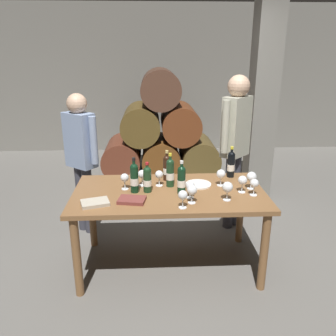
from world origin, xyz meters
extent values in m
plane|color=#66635E|center=(0.00, 0.00, 0.00)|extent=(14.00, 14.00, 0.00)
cube|color=slate|center=(0.00, 4.20, 1.40)|extent=(10.00, 0.24, 2.80)
cylinder|color=brown|center=(-0.63, 2.60, 0.30)|extent=(0.60, 0.90, 0.60)
cylinder|color=brown|center=(0.00, 2.60, 0.30)|extent=(0.60, 0.90, 0.60)
cylinder|color=brown|center=(0.63, 2.60, 0.30)|extent=(0.60, 0.90, 0.60)
cylinder|color=#54401C|center=(-0.32, 2.60, 0.85)|extent=(0.60, 0.90, 0.60)
cylinder|color=brown|center=(0.32, 2.60, 0.85)|extent=(0.60, 0.90, 0.60)
cylinder|color=#503224|center=(0.00, 2.60, 1.39)|extent=(0.60, 0.90, 0.60)
cube|color=slate|center=(1.30, 1.60, 1.30)|extent=(0.32, 0.32, 2.60)
cube|color=brown|center=(0.00, 0.00, 0.74)|extent=(1.70, 0.90, 0.04)
cylinder|color=brown|center=(-0.77, -0.39, 0.36)|extent=(0.07, 0.07, 0.72)
cylinder|color=brown|center=(0.77, -0.39, 0.36)|extent=(0.07, 0.07, 0.72)
cylinder|color=brown|center=(-0.77, 0.39, 0.36)|extent=(0.07, 0.07, 0.72)
cylinder|color=brown|center=(0.77, 0.39, 0.36)|extent=(0.07, 0.07, 0.72)
cylinder|color=#19381E|center=(-0.19, 0.00, 0.86)|extent=(0.07, 0.07, 0.19)
sphere|color=#19381E|center=(-0.19, 0.00, 0.96)|extent=(0.07, 0.07, 0.07)
cylinder|color=#19381E|center=(-0.19, 0.00, 0.98)|extent=(0.03, 0.03, 0.06)
cylinder|color=#B21E23|center=(-0.19, 0.00, 1.02)|extent=(0.03, 0.03, 0.02)
cylinder|color=silver|center=(-0.19, 0.00, 0.85)|extent=(0.07, 0.07, 0.06)
cylinder|color=black|center=(0.63, 0.34, 0.87)|extent=(0.07, 0.07, 0.22)
sphere|color=black|center=(0.63, 0.34, 0.98)|extent=(0.07, 0.07, 0.07)
cylinder|color=black|center=(0.63, 0.34, 1.01)|extent=(0.03, 0.03, 0.07)
cylinder|color=gold|center=(0.63, 0.34, 1.06)|extent=(0.03, 0.03, 0.02)
cylinder|color=silver|center=(0.63, 0.34, 0.86)|extent=(0.07, 0.07, 0.06)
cylinder|color=black|center=(-0.01, 0.29, 0.86)|extent=(0.07, 0.07, 0.21)
sphere|color=black|center=(-0.01, 0.29, 0.97)|extent=(0.07, 0.07, 0.07)
cylinder|color=black|center=(-0.01, 0.29, 1.00)|extent=(0.03, 0.03, 0.06)
cylinder|color=tan|center=(-0.01, 0.29, 1.04)|extent=(0.03, 0.03, 0.02)
cylinder|color=silver|center=(-0.01, 0.29, 0.85)|extent=(0.07, 0.07, 0.06)
cylinder|color=#19381E|center=(0.02, 0.12, 0.87)|extent=(0.07, 0.07, 0.22)
sphere|color=#19381E|center=(0.02, 0.12, 0.99)|extent=(0.07, 0.07, 0.07)
cylinder|color=#19381E|center=(0.02, 0.12, 1.02)|extent=(0.03, 0.03, 0.07)
cylinder|color=gold|center=(0.02, 0.12, 1.06)|extent=(0.03, 0.03, 0.03)
cylinder|color=silver|center=(0.02, 0.12, 0.86)|extent=(0.07, 0.07, 0.07)
cylinder|color=black|center=(-0.30, 0.00, 0.87)|extent=(0.07, 0.07, 0.22)
sphere|color=black|center=(-0.30, 0.00, 0.99)|extent=(0.07, 0.07, 0.07)
cylinder|color=black|center=(-0.30, 0.00, 1.02)|extent=(0.03, 0.03, 0.07)
cylinder|color=black|center=(-0.30, 0.00, 1.06)|extent=(0.03, 0.03, 0.03)
cylinder|color=silver|center=(-0.30, 0.00, 0.86)|extent=(0.07, 0.07, 0.07)
cylinder|color=black|center=(0.10, -0.05, 0.86)|extent=(0.07, 0.07, 0.21)
sphere|color=black|center=(0.10, -0.05, 0.97)|extent=(0.07, 0.07, 0.07)
cylinder|color=black|center=(0.10, -0.05, 1.00)|extent=(0.03, 0.03, 0.07)
cylinder|color=silver|center=(0.10, -0.05, 1.05)|extent=(0.03, 0.03, 0.02)
cylinder|color=silver|center=(0.10, -0.05, 0.85)|extent=(0.07, 0.07, 0.06)
cylinder|color=white|center=(0.74, 0.02, 0.76)|extent=(0.06, 0.06, 0.00)
cylinder|color=white|center=(0.74, 0.02, 0.80)|extent=(0.01, 0.01, 0.07)
sphere|color=white|center=(0.74, 0.02, 0.88)|extent=(0.09, 0.09, 0.09)
cylinder|color=white|center=(-0.24, 0.15, 0.76)|extent=(0.06, 0.06, 0.00)
cylinder|color=white|center=(-0.24, 0.15, 0.80)|extent=(0.01, 0.01, 0.07)
sphere|color=white|center=(-0.24, 0.15, 0.87)|extent=(0.08, 0.08, 0.08)
cylinder|color=white|center=(0.72, -0.13, 0.76)|extent=(0.06, 0.06, 0.00)
cylinder|color=white|center=(0.72, -0.13, 0.80)|extent=(0.01, 0.01, 0.07)
sphere|color=white|center=(0.72, -0.13, 0.87)|extent=(0.07, 0.07, 0.07)
cylinder|color=white|center=(0.17, -0.16, 0.76)|extent=(0.06, 0.06, 0.00)
cylinder|color=white|center=(0.17, -0.16, 0.80)|extent=(0.01, 0.01, 0.07)
sphere|color=white|center=(0.17, -0.16, 0.87)|extent=(0.08, 0.08, 0.08)
cylinder|color=white|center=(0.09, -0.35, 0.76)|extent=(0.06, 0.06, 0.00)
cylinder|color=white|center=(0.09, -0.35, 0.80)|extent=(0.01, 0.01, 0.07)
sphere|color=white|center=(0.09, -0.35, 0.87)|extent=(0.08, 0.08, 0.08)
cylinder|color=white|center=(0.17, -0.26, 0.76)|extent=(0.06, 0.06, 0.00)
cylinder|color=white|center=(0.17, -0.26, 0.80)|extent=(0.01, 0.01, 0.07)
sphere|color=white|center=(0.17, -0.26, 0.88)|extent=(0.08, 0.08, 0.08)
cylinder|color=white|center=(0.47, -0.22, 0.76)|extent=(0.06, 0.06, 0.00)
cylinder|color=white|center=(0.47, -0.22, 0.80)|extent=(0.01, 0.01, 0.07)
sphere|color=white|center=(0.47, -0.22, 0.88)|extent=(0.09, 0.09, 0.09)
cylinder|color=white|center=(-0.39, 0.07, 0.76)|extent=(0.06, 0.06, 0.00)
cylinder|color=white|center=(-0.39, 0.07, 0.80)|extent=(0.01, 0.01, 0.07)
sphere|color=white|center=(-0.39, 0.07, 0.87)|extent=(0.07, 0.07, 0.07)
cylinder|color=white|center=(-0.08, 0.14, 0.76)|extent=(0.06, 0.06, 0.00)
cylinder|color=white|center=(-0.08, 0.14, 0.80)|extent=(0.01, 0.01, 0.07)
sphere|color=white|center=(-0.08, 0.14, 0.87)|extent=(0.07, 0.07, 0.07)
cylinder|color=white|center=(0.48, 0.11, 0.76)|extent=(0.06, 0.06, 0.00)
cylinder|color=white|center=(0.48, 0.11, 0.80)|extent=(0.01, 0.01, 0.07)
sphere|color=white|center=(0.48, 0.11, 0.88)|extent=(0.08, 0.08, 0.08)
cylinder|color=white|center=(0.64, -0.06, 0.76)|extent=(0.06, 0.06, 0.00)
cylinder|color=white|center=(0.64, -0.06, 0.80)|extent=(0.01, 0.01, 0.07)
sphere|color=white|center=(0.64, -0.06, 0.87)|extent=(0.08, 0.08, 0.08)
cube|color=#B2A893|center=(-0.62, -0.24, 0.77)|extent=(0.26, 0.22, 0.03)
cube|color=brown|center=(-0.32, -0.20, 0.77)|extent=(0.25, 0.20, 0.03)
cylinder|color=white|center=(0.28, 0.14, 0.77)|extent=(0.24, 0.24, 0.01)
cylinder|color=#383842|center=(0.80, 0.79, 0.43)|extent=(0.11, 0.11, 0.85)
cylinder|color=#383842|center=(0.72, 0.71, 0.43)|extent=(0.11, 0.11, 0.85)
cube|color=#B2B29E|center=(0.76, 0.75, 1.17)|extent=(0.35, 0.35, 0.64)
cylinder|color=#B2B29E|center=(0.91, 0.90, 1.21)|extent=(0.08, 0.08, 0.54)
cylinder|color=#B2B29E|center=(0.61, 0.60, 1.21)|extent=(0.08, 0.08, 0.54)
sphere|color=tan|center=(0.76, 0.75, 1.60)|extent=(0.23, 0.23, 0.23)
cylinder|color=#383842|center=(-0.94, 0.75, 0.38)|extent=(0.11, 0.11, 0.77)
cylinder|color=#383842|center=(-0.86, 0.69, 0.38)|extent=(0.11, 0.11, 0.77)
cube|color=#8499BC|center=(-0.90, 0.72, 1.06)|extent=(0.36, 0.34, 0.58)
cylinder|color=#8499BC|center=(-1.06, 0.85, 1.08)|extent=(0.08, 0.08, 0.49)
cylinder|color=#8499BC|center=(-0.73, 0.59, 1.08)|extent=(0.08, 0.08, 0.49)
sphere|color=tan|center=(-0.90, 0.72, 1.44)|extent=(0.21, 0.21, 0.21)
camera|label=1|loc=(-0.15, -2.81, 1.95)|focal=36.68mm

